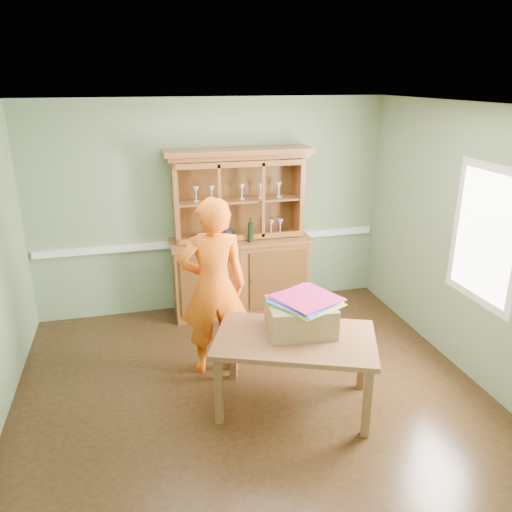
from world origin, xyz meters
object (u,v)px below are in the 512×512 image
object	(u,v)px
china_hutch	(240,256)
person	(214,288)
dining_table	(295,345)
cardboard_box	(301,317)

from	to	relation	value
china_hutch	person	world-z (taller)	china_hutch
china_hutch	person	bearing A→B (deg)	-112.73
dining_table	person	bearing A→B (deg)	149.29
dining_table	person	world-z (taller)	person
cardboard_box	person	size ratio (longest dim) A/B	0.32
china_hutch	cardboard_box	world-z (taller)	china_hutch
person	dining_table	bearing A→B (deg)	129.40
china_hutch	cardboard_box	xyz separation A→B (m)	(0.12, -2.04, 0.11)
dining_table	cardboard_box	xyz separation A→B (m)	(0.08, 0.10, 0.22)
person	china_hutch	bearing A→B (deg)	-110.66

